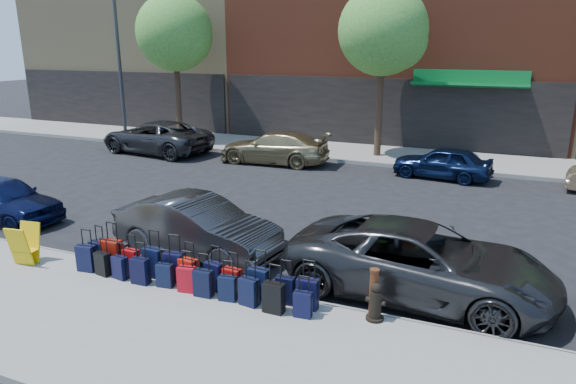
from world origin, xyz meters
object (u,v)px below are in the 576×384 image
at_px(tree_left, 177,35).
at_px(display_rack, 25,245).
at_px(fire_hydrant, 375,303).
at_px(car_near_2, 421,261).
at_px(car_far_2, 442,162).
at_px(bollard, 374,293).
at_px(suitcase_front_5, 189,272).
at_px(car_near_1, 197,227).
at_px(car_far_0, 156,137).
at_px(car_far_1, 274,147).
at_px(streetlight, 121,50).
at_px(tree_center, 386,33).
at_px(car_near_0, 4,199).

distance_m(tree_left, display_rack, 16.63).
height_order(fire_hydrant, car_near_2, car_near_2).
bearing_deg(car_far_2, bollard, 7.96).
relative_size(suitcase_front_5, car_near_1, 0.22).
height_order(suitcase_front_5, car_far_0, car_far_0).
height_order(car_far_0, car_far_1, car_far_0).
height_order(streetlight, bollard, streetlight).
xyz_separation_m(tree_center, bollard, (3.11, -14.15, -4.77)).
relative_size(display_rack, car_near_1, 0.22).
distance_m(streetlight, car_far_0, 5.58).
xyz_separation_m(suitcase_front_5, car_far_2, (3.68, 11.74, 0.18)).
bearing_deg(tree_left, car_far_2, -10.89).
bearing_deg(display_rack, car_far_0, 105.35).
height_order(suitcase_front_5, car_far_1, car_far_1).
relative_size(streetlight, car_near_1, 1.88).
relative_size(car_near_0, car_far_0, 0.69).
bearing_deg(car_near_2, tree_center, 20.64).
bearing_deg(suitcase_front_5, car_far_1, 111.28).
distance_m(streetlight, car_near_1, 17.19).
bearing_deg(car_far_0, tree_center, 112.81).
bearing_deg(fire_hydrant, car_far_0, 148.86).
bearing_deg(display_rack, fire_hydrant, -4.08).
bearing_deg(streetlight, bollard, -39.10).
relative_size(display_rack, car_far_1, 0.19).
relative_size(car_near_1, car_far_0, 0.78).
xyz_separation_m(streetlight, suitcase_front_5, (12.74, -13.64, -4.22)).
xyz_separation_m(suitcase_front_5, car_near_2, (4.41, 1.71, 0.30)).
xyz_separation_m(bollard, car_far_1, (-7.14, 11.48, 0.05)).
bearing_deg(car_near_2, bollard, 163.13).
bearing_deg(car_near_2, car_near_1, 93.34).
bearing_deg(car_near_0, suitcase_front_5, -99.15).
height_order(bollard, car_near_2, car_near_2).
bearing_deg(bollard, car_near_2, 68.84).
relative_size(car_near_0, car_near_1, 0.89).
relative_size(tree_center, suitcase_front_5, 7.79).
bearing_deg(car_near_2, car_near_0, 93.94).
xyz_separation_m(bollard, display_rack, (-7.83, -0.68, -0.04)).
bearing_deg(car_near_2, fire_hydrant, 165.61).
distance_m(suitcase_front_5, car_far_1, 12.13).
distance_m(car_far_0, car_far_2, 13.03).
bearing_deg(fire_hydrant, car_far_2, 100.57).
bearing_deg(tree_center, display_rack, -107.63).
xyz_separation_m(car_near_1, car_far_1, (-2.40, 9.86, -0.01)).
bearing_deg(fire_hydrant, car_near_0, -178.70).
height_order(tree_center, suitcase_front_5, tree_center).
bearing_deg(car_near_0, display_rack, -119.14).
relative_size(suitcase_front_5, display_rack, 1.02).
bearing_deg(streetlight, car_near_0, -66.02).
distance_m(suitcase_front_5, car_near_1, 2.04).
xyz_separation_m(car_near_1, car_far_2, (4.60, 9.94, -0.08)).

